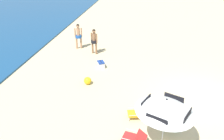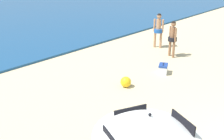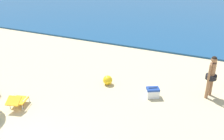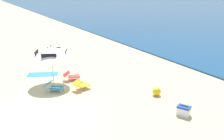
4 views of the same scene
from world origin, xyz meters
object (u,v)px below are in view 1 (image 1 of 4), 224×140
at_px(person_standing_beside, 94,40).
at_px(beach_ball, 88,81).
at_px(beach_umbrella_striped_main, 166,106).
at_px(lounge_chair_facing_sea, 169,121).
at_px(lounge_chair_beside_umbrella, 134,137).
at_px(cooler_box, 101,65).
at_px(person_standing_near_shore, 78,35).
at_px(lounge_chair_under_umbrella, 138,112).

height_order(person_standing_beside, beach_ball, person_standing_beside).
bearing_deg(beach_umbrella_striped_main, lounge_chair_facing_sea, -13.88).
bearing_deg(lounge_chair_beside_umbrella, cooler_box, 24.28).
height_order(person_standing_near_shore, person_standing_beside, person_standing_near_shore).
distance_m(lounge_chair_beside_umbrella, lounge_chair_facing_sea, 1.77).
relative_size(person_standing_near_shore, person_standing_beside, 1.04).
bearing_deg(lounge_chair_beside_umbrella, person_standing_beside, 24.39).
bearing_deg(beach_ball, lounge_chair_under_umbrella, -128.81).
bearing_deg(beach_ball, person_standing_beside, 9.44).
distance_m(cooler_box, beach_ball, 2.08).
relative_size(lounge_chair_beside_umbrella, person_standing_beside, 0.56).
height_order(lounge_chair_facing_sea, cooler_box, lounge_chair_facing_sea).
height_order(lounge_chair_beside_umbrella, person_standing_beside, person_standing_beside).
bearing_deg(beach_umbrella_striped_main, person_standing_beside, 30.27).
relative_size(lounge_chair_facing_sea, person_standing_near_shore, 0.57).
relative_size(cooler_box, beach_ball, 1.49).
xyz_separation_m(lounge_chair_beside_umbrella, cooler_box, (5.98, 2.70, -0.07)).
relative_size(beach_umbrella_striped_main, person_standing_beside, 1.34).
xyz_separation_m(lounge_chair_beside_umbrella, lounge_chair_facing_sea, (1.20, -1.30, 0.00)).
bearing_deg(person_standing_near_shore, cooler_box, -140.36).
bearing_deg(beach_ball, beach_umbrella_striped_main, -134.35).
distance_m(lounge_chair_facing_sea, beach_ball, 5.04).
relative_size(beach_umbrella_striped_main, beach_ball, 5.75).
relative_size(lounge_chair_under_umbrella, lounge_chair_beside_umbrella, 1.01).
bearing_deg(lounge_chair_beside_umbrella, beach_umbrella_striped_main, -87.86).
relative_size(lounge_chair_under_umbrella, person_standing_near_shore, 0.55).
relative_size(person_standing_beside, beach_ball, 4.28).
height_order(beach_umbrella_striped_main, lounge_chair_under_umbrella, beach_umbrella_striped_main).
height_order(person_standing_beside, cooler_box, person_standing_beside).
xyz_separation_m(beach_umbrella_striped_main, beach_ball, (3.87, 3.96, -1.60)).
relative_size(beach_umbrella_striped_main, lounge_chair_facing_sea, 2.26).
distance_m(person_standing_near_shore, cooler_box, 3.63).
xyz_separation_m(beach_umbrella_striped_main, cooler_box, (5.94, 3.71, -1.60)).
xyz_separation_m(lounge_chair_beside_umbrella, beach_ball, (3.91, 2.94, -0.07)).
distance_m(lounge_chair_facing_sea, person_standing_near_shore, 9.80).
bearing_deg(beach_umbrella_striped_main, cooler_box, 32.02).
bearing_deg(beach_ball, lounge_chair_beside_umbrella, -143.03).
bearing_deg(beach_umbrella_striped_main, person_standing_near_shore, 34.57).
height_order(lounge_chair_under_umbrella, beach_ball, lounge_chair_under_umbrella).
xyz_separation_m(lounge_chair_under_umbrella, lounge_chair_beside_umbrella, (-1.56, -0.02, -0.01)).
distance_m(person_standing_near_shore, person_standing_beside, 1.50).
height_order(lounge_chair_under_umbrella, cooler_box, lounge_chair_under_umbrella).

